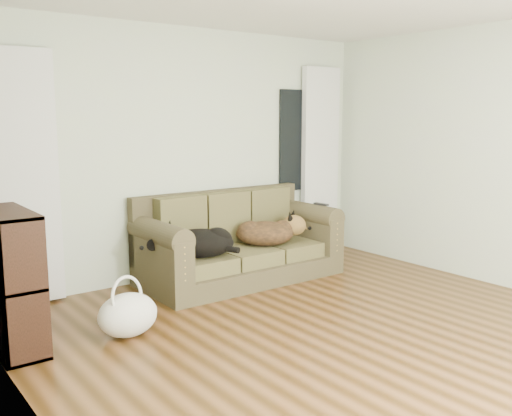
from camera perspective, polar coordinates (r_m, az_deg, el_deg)
floor at (r=4.46m, az=10.58°, el=-13.35°), size 5.00×5.00×0.00m
wall_back at (r=6.10m, az=-6.60°, el=5.44°), size 4.50×0.04×2.60m
wall_left at (r=2.91m, az=-20.29°, el=0.71°), size 0.04×5.00×2.60m
curtain_left at (r=5.39m, az=-21.97°, el=2.71°), size 0.55×0.08×2.25m
curtain_right at (r=7.12m, az=6.42°, el=4.78°), size 0.55×0.08×2.25m
window_pane at (r=6.91m, az=4.03°, el=6.75°), size 0.50×0.03×1.20m
sofa at (r=5.93m, az=-1.55°, el=-2.92°), size 2.07×0.89×0.85m
dog_black_lab at (r=5.52m, az=-6.01°, el=-3.56°), size 0.80×0.75×0.28m
dog_shepherd at (r=6.01m, az=1.23°, el=-2.36°), size 0.77×0.74×0.28m
tv_remote at (r=6.33m, az=6.53°, el=0.38°), size 0.07×0.18×0.02m
tote_bag at (r=4.61m, az=-12.70°, el=-10.53°), size 0.48×0.38×0.34m
bookshelf at (r=4.57m, az=-23.34°, el=-6.78°), size 0.38×0.85×1.03m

